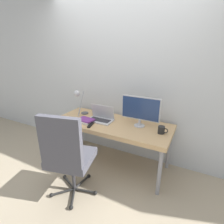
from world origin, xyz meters
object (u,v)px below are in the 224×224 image
at_px(mug, 162,130).
at_px(game_controller, 70,120).
at_px(office_chair, 67,153).
at_px(laptop, 101,117).
at_px(book_stack, 86,121).
at_px(monitor, 140,110).
at_px(desk_lamp, 79,98).

distance_m(mug, game_controller, 1.32).
bearing_deg(game_controller, office_chair, -52.75).
relative_size(office_chair, game_controller, 7.32).
bearing_deg(office_chair, laptop, 93.09).
bearing_deg(book_stack, laptop, 46.78).
bearing_deg(mug, monitor, 164.22).
xyz_separation_m(monitor, office_chair, (-0.54, -0.89, -0.33)).
relative_size(mug, game_controller, 0.85).
distance_m(laptop, monitor, 0.62).
xyz_separation_m(office_chair, book_stack, (-0.20, 0.65, 0.12)).
relative_size(monitor, mug, 4.22).
bearing_deg(laptop, monitor, 7.53).
bearing_deg(book_stack, mug, 8.13).
bearing_deg(desk_lamp, mug, -0.63).
relative_size(desk_lamp, game_controller, 2.85).
bearing_deg(laptop, desk_lamp, 179.99).
height_order(desk_lamp, book_stack, desk_lamp).
distance_m(desk_lamp, book_stack, 0.39).
bearing_deg(office_chair, monitor, 58.85).
bearing_deg(office_chair, desk_lamp, 118.03).
bearing_deg(office_chair, mug, 42.87).
height_order(desk_lamp, office_chair, desk_lamp).
xyz_separation_m(laptop, book_stack, (-0.16, -0.17, -0.02)).
height_order(mug, game_controller, mug).
relative_size(laptop, book_stack, 1.50).
bearing_deg(game_controller, desk_lamp, 87.14).
bearing_deg(book_stack, desk_lamp, 144.59).
xyz_separation_m(laptop, office_chair, (0.04, -0.81, -0.14)).
relative_size(office_chair, book_stack, 4.31).
relative_size(office_chair, mug, 8.61).
relative_size(laptop, game_controller, 2.54).
bearing_deg(mug, desk_lamp, 179.37).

